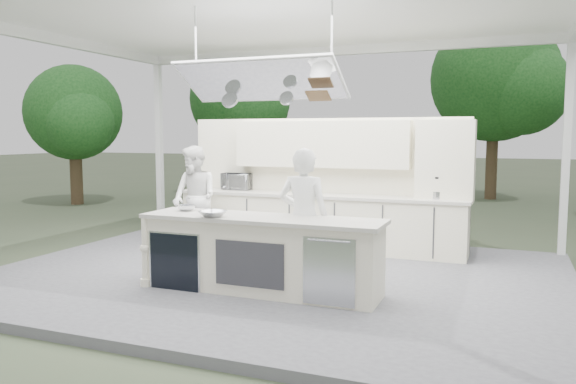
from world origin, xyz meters
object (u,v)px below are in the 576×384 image
at_px(back_counter, 318,221).
at_px(head_chef, 304,218).
at_px(demo_island, 260,254).
at_px(sous_chef, 195,198).

xyz_separation_m(back_counter, head_chef, (0.63, -2.44, 0.42)).
relative_size(demo_island, sous_chef, 1.74).
distance_m(back_counter, head_chef, 2.56).
bearing_deg(sous_chef, back_counter, 47.21).
bearing_deg(back_counter, head_chef, -75.45).
distance_m(demo_island, sous_chef, 2.89).
bearing_deg(head_chef, back_counter, -77.98).
height_order(demo_island, sous_chef, sous_chef).
xyz_separation_m(demo_island, sous_chef, (-2.10, 1.94, 0.41)).
distance_m(back_counter, sous_chef, 2.15).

